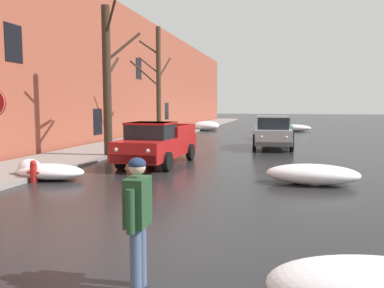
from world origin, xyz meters
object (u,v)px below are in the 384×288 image
suv_silver_parked_kerbside_close (272,131)px  sedan_green_parked_kerbside_mid (279,129)px  bare_tree_second_along_sidewalk (108,80)px  pedestrian_with_coffee (138,213)px  pickup_truck_red_approaching_near_lane (157,143)px  bare_tree_mid_block (158,83)px  fire_hydrant (34,171)px  sedan_maroon_parked_far_down_block (276,124)px

suv_silver_parked_kerbside_close → sedan_green_parked_kerbside_mid: size_ratio=1.16×
bare_tree_second_along_sidewalk → pedestrian_with_coffee: 13.35m
pickup_truck_red_approaching_near_lane → suv_silver_parked_kerbside_close: 8.39m
suv_silver_parked_kerbside_close → sedan_green_parked_kerbside_mid: suv_silver_parked_kerbside_close is taller
sedan_green_parked_kerbside_mid → pedestrian_with_coffee: pedestrian_with_coffee is taller
bare_tree_mid_block → fire_hydrant: size_ratio=10.22×
pickup_truck_red_approaching_near_lane → pedestrian_with_coffee: bearing=-72.5°
suv_silver_parked_kerbside_close → fire_hydrant: size_ratio=6.70×
suv_silver_parked_kerbside_close → sedan_green_parked_kerbside_mid: 6.06m
pickup_truck_red_approaching_near_lane → sedan_green_parked_kerbside_mid: size_ratio=1.26×
suv_silver_parked_kerbside_close → bare_tree_mid_block: bearing=169.4°
pickup_truck_red_approaching_near_lane → sedan_maroon_parked_far_down_block: bearing=78.4°
suv_silver_parked_kerbside_close → fire_hydrant: 13.52m
sedan_green_parked_kerbside_mid → sedan_maroon_parked_far_down_block: (-0.42, 6.96, 0.00)m
suv_silver_parked_kerbside_close → sedan_green_parked_kerbside_mid: bearing=87.4°
bare_tree_second_along_sidewalk → fire_hydrant: bearing=-88.4°
sedan_maroon_parked_far_down_block → fire_hydrant: sedan_maroon_parked_far_down_block is taller
bare_tree_mid_block → pickup_truck_red_approaching_near_lane: bare_tree_mid_block is taller
bare_tree_mid_block → sedan_green_parked_kerbside_mid: size_ratio=1.77×
suv_silver_parked_kerbside_close → fire_hydrant: (-6.89, -11.61, -0.63)m
pedestrian_with_coffee → fire_hydrant: pedestrian_with_coffee is taller
pedestrian_with_coffee → fire_hydrant: (-5.85, 5.94, -0.68)m
pickup_truck_red_approaching_near_lane → suv_silver_parked_kerbside_close: bearing=59.1°
bare_tree_mid_block → sedan_maroon_parked_far_down_block: (6.98, 11.67, -3.04)m
pickup_truck_red_approaching_near_lane → fire_hydrant: pickup_truck_red_approaching_near_lane is taller
bare_tree_second_along_sidewalk → sedan_green_parked_kerbside_mid: bare_tree_second_along_sidewalk is taller
pedestrian_with_coffee → pickup_truck_red_approaching_near_lane: bearing=107.5°
pedestrian_with_coffee → sedan_green_parked_kerbside_mid: bearing=86.8°
bare_tree_mid_block → fire_hydrant: (0.23, -12.95, -3.43)m
bare_tree_second_along_sidewalk → fire_hydrant: size_ratio=9.63×
bare_tree_mid_block → fire_hydrant: bare_tree_mid_block is taller
suv_silver_parked_kerbside_close → sedan_maroon_parked_far_down_block: suv_silver_parked_kerbside_close is taller
bare_tree_mid_block → pickup_truck_red_approaching_near_lane: size_ratio=1.40×
pickup_truck_red_approaching_near_lane → fire_hydrant: (-2.59, -4.42, -0.52)m
sedan_green_parked_kerbside_mid → pickup_truck_red_approaching_near_lane: bearing=-109.1°
pedestrian_with_coffee → fire_hydrant: size_ratio=2.48×
suv_silver_parked_kerbside_close → sedan_maroon_parked_far_down_block: 13.01m
bare_tree_mid_block → fire_hydrant: 13.39m
sedan_green_parked_kerbside_mid → sedan_maroon_parked_far_down_block: same height
sedan_green_parked_kerbside_mid → bare_tree_second_along_sidewalk: bearing=-121.5°
bare_tree_second_along_sidewalk → suv_silver_parked_kerbside_close: size_ratio=1.44×
bare_tree_second_along_sidewalk → pedestrian_with_coffee: bearing=-62.7°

